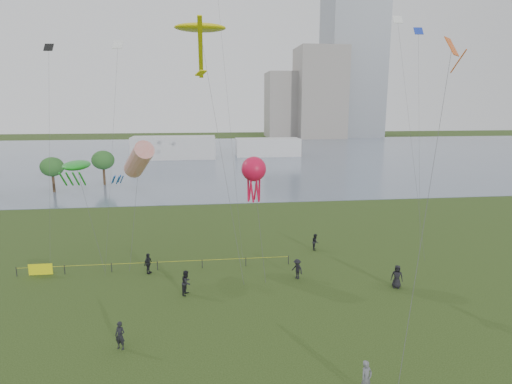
{
  "coord_description": "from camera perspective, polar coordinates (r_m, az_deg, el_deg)",
  "views": [
    {
      "loc": [
        -3.9,
        -22.18,
        14.75
      ],
      "look_at": [
        0.0,
        10.0,
        8.0
      ],
      "focal_mm": 30.0,
      "sensor_mm": 36.0,
      "label": 1
    }
  ],
  "objects": [
    {
      "name": "pavilion_right",
      "position": [
        122.13,
        1.56,
        5.99
      ],
      "size": [
        18.0,
        7.0,
        5.0
      ],
      "primitive_type": "cube",
      "color": "silver",
      "rests_on": "ground_plane"
    },
    {
      "name": "kite_delta",
      "position": [
        31.08,
        24.46,
        15.34
      ],
      "size": [
        7.82,
        10.5,
        18.95
      ],
      "rotation": [
        0.0,
        0.0,
        -0.4
      ],
      "color": "#3F3F42"
    },
    {
      "name": "kite_flyer",
      "position": [
        24.5,
        14.48,
        -22.91
      ],
      "size": [
        0.83,
        0.72,
        1.91
      ],
      "primitive_type": "imported",
      "rotation": [
        0.0,
        0.0,
        0.45
      ],
      "color": "slate",
      "rests_on": "ground_plane"
    },
    {
      "name": "spectator_a",
      "position": [
        34.64,
        -9.26,
        -11.82
      ],
      "size": [
        1.02,
        1.15,
        1.96
      ],
      "primitive_type": "imported",
      "rotation": [
        0.0,
        0.0,
        1.22
      ],
      "color": "black",
      "rests_on": "ground_plane"
    },
    {
      "name": "building_low",
      "position": [
        193.55,
        3.86,
        11.51
      ],
      "size": [
        16.0,
        18.0,
        28.0
      ],
      "primitive_type": "cube",
      "color": "gray",
      "rests_on": "ground_plane"
    },
    {
      "name": "trees",
      "position": [
        79.74,
        -27.48,
        3.45
      ],
      "size": [
        20.69,
        13.83,
        7.76
      ],
      "color": "#3B2A1B",
      "rests_on": "ground_plane"
    },
    {
      "name": "kite_creature",
      "position": [
        42.67,
        -22.81,
        3.26
      ],
      "size": [
        3.73,
        5.34,
        9.56
      ],
      "rotation": [
        0.0,
        0.0,
        0.31
      ],
      "color": "#3F3F42"
    },
    {
      "name": "kite_stingray",
      "position": [
        41.54,
        -7.46,
        20.81
      ],
      "size": [
        5.47,
        9.95,
        21.82
      ],
      "rotation": [
        0.0,
        0.0,
        -0.33
      ],
      "color": "#3F3F42"
    },
    {
      "name": "spectator_b",
      "position": [
        37.25,
        5.51,
        -10.17
      ],
      "size": [
        1.18,
        1.29,
        1.74
      ],
      "primitive_type": "imported",
      "rotation": [
        0.0,
        0.0,
        -0.96
      ],
      "color": "black",
      "rests_on": "ground_plane"
    },
    {
      "name": "spectator_f",
      "position": [
        28.65,
        -17.67,
        -17.78
      ],
      "size": [
        0.76,
        0.65,
        1.77
      ],
      "primitive_type": "imported",
      "rotation": [
        0.0,
        0.0,
        -0.41
      ],
      "color": "black",
      "rests_on": "ground_plane"
    },
    {
      "name": "lake",
      "position": [
        123.13,
        -5.06,
        4.84
      ],
      "size": [
        400.0,
        120.0,
        0.08
      ],
      "primitive_type": "cube",
      "color": "slate",
      "rests_on": "ground_plane"
    },
    {
      "name": "ground_plane",
      "position": [
        26.92,
        2.75,
        -21.47
      ],
      "size": [
        400.0,
        400.0,
        0.0
      ],
      "primitive_type": "plane",
      "color": "#203410"
    },
    {
      "name": "small_kites",
      "position": [
        41.89,
        -1.89,
        22.81
      ],
      "size": [
        40.11,
        15.73,
        10.12
      ],
      "color": "black"
    },
    {
      "name": "pavilion_left",
      "position": [
        118.05,
        -10.87,
        5.83
      ],
      "size": [
        22.0,
        8.0,
        6.0
      ],
      "primitive_type": "cube",
      "color": "silver",
      "rests_on": "ground_plane"
    },
    {
      "name": "building_mid",
      "position": [
        190.87,
        8.46,
        12.91
      ],
      "size": [
        20.0,
        20.0,
        38.0
      ],
      "primitive_type": "cube",
      "color": "gray",
      "rests_on": "ground_plane"
    },
    {
      "name": "spectator_d",
      "position": [
        37.15,
        18.28,
        -10.66
      ],
      "size": [
        1.11,
        0.95,
        1.91
      ],
      "primitive_type": "imported",
      "rotation": [
        0.0,
        0.0,
        -0.44
      ],
      "color": "black",
      "rests_on": "ground_plane"
    },
    {
      "name": "kite_octopus",
      "position": [
        37.54,
        -0.3,
        2.98
      ],
      "size": [
        2.19,
        4.79,
        10.19
      ],
      "rotation": [
        0.0,
        0.0,
        -0.23
      ],
      "color": "#3F3F42"
    },
    {
      "name": "fence",
      "position": [
        41.1,
        -21.63,
        -9.31
      ],
      "size": [
        24.07,
        0.07,
        1.05
      ],
      "color": "black",
      "rests_on": "ground_plane"
    },
    {
      "name": "kite_windsock",
      "position": [
        40.98,
        -15.39,
        4.15
      ],
      "size": [
        4.26,
        5.66,
        11.55
      ],
      "rotation": [
        0.0,
        0.0,
        0.29
      ],
      "color": "#3F3F42"
    },
    {
      "name": "spectator_c",
      "position": [
        39.27,
        -14.19,
        -9.23
      ],
      "size": [
        0.86,
        1.17,
        1.85
      ],
      "primitive_type": "imported",
      "rotation": [
        0.0,
        0.0,
        1.14
      ],
      "color": "black",
      "rests_on": "ground_plane"
    },
    {
      "name": "spectator_g",
      "position": [
        44.44,
        7.92,
        -6.6
      ],
      "size": [
        0.82,
        0.95,
        1.68
      ],
      "primitive_type": "imported",
      "rotation": [
        0.0,
        0.0,
        1.31
      ],
      "color": "black",
      "rests_on": "ground_plane"
    }
  ]
}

